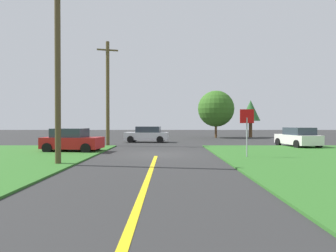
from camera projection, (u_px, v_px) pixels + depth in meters
The scene contains 10 objects.
ground_plane at pixel (156, 154), 17.91m from camera, with size 120.00×120.00×0.00m, color #2E2E2E.
lane_stripe_center at pixel (146, 180), 9.91m from camera, with size 0.20×14.00×0.01m, color yellow.
stop_sign at pixel (246, 123), 15.96m from camera, with size 0.79×0.07×2.78m.
parked_car_near_building at pixel (71, 140), 19.25m from camera, with size 4.08×2.42×1.62m.
car_on_crossroad at pixel (297, 137), 23.12m from camera, with size 2.58×4.15×1.62m.
car_approaching_junction at pixel (146, 134), 28.84m from camera, with size 4.52×2.34×1.62m.
utility_pole_near at pixel (56, 70), 13.31m from camera, with size 1.79×0.45×8.74m.
utility_pole_mid at pixel (107, 93), 24.32m from camera, with size 1.77×0.57×9.03m.
oak_tree_left at pixel (215, 109), 37.31m from camera, with size 4.80×4.80×6.27m.
pine_tree_center at pixel (249, 111), 38.49m from camera, with size 2.56×2.56×5.09m.
Camera 1 is at (0.73, -17.89, 2.02)m, focal length 30.05 mm.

